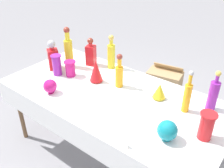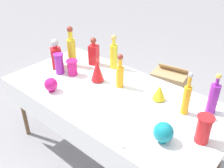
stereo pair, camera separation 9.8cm
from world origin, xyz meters
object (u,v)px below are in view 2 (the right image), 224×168
Objects in this scene: slender_vase_0 at (72,67)px; tall_bottle_2 at (72,49)px; tall_bottle_4 at (213,97)px; round_bowl_1 at (163,132)px; square_decanter_0 at (56,55)px; round_bowl_0 at (51,85)px; tall_bottle_3 at (114,54)px; fluted_vase_0 at (97,70)px; fluted_vase_1 at (159,92)px; tall_bottle_0 at (120,74)px; square_decanter_1 at (94,53)px; slender_vase_1 at (204,128)px; slender_vase_2 at (59,63)px; cardboard_box_behind_left at (168,86)px; tall_bottle_1 at (186,98)px.

tall_bottle_2 is at bearing 138.74° from slender_vase_0.
tall_bottle_4 is 2.32× the size of round_bowl_1.
tall_bottle_2 is 2.90× the size of round_bowl_1.
tall_bottle_2 is 1.38× the size of square_decanter_0.
round_bowl_0 is at bearing -174.63° from round_bowl_1.
tall_bottle_3 is 0.33m from fluted_vase_0.
fluted_vase_1 is at bearing -163.29° from tall_bottle_4.
square_decanter_0 is 0.50m from round_bowl_0.
fluted_vase_0 is (0.07, -0.32, -0.04)m from tall_bottle_3.
slender_vase_0 reaches higher than fluted_vase_1.
tall_bottle_4 is (1.49, 0.17, -0.05)m from tall_bottle_2.
tall_bottle_0 is 0.53m from slender_vase_0.
square_decanter_0 is (-0.47, -0.39, -0.01)m from tall_bottle_3.
tall_bottle_0 is at bearing -19.26° from square_decanter_1.
slender_vase_1 is (0.90, -0.19, -0.02)m from tall_bottle_0.
slender_vase_2 is 0.43× the size of cardboard_box_behind_left.
tall_bottle_1 is at bearing 7.70° from slender_vase_0.
square_decanter_1 is at bearing 49.19° from tall_bottle_2.
tall_bottle_1 reaches higher than round_bowl_1.
tall_bottle_3 reaches higher than slender_vase_2.
slender_vase_0 is (0.01, -0.32, -0.05)m from square_decanter_1.
slender_vase_0 is (-1.17, -0.16, -0.06)m from tall_bottle_1.
cardboard_box_behind_left is (-0.08, 1.17, -0.70)m from tall_bottle_0.
square_decanter_0 reaches higher than slender_vase_0.
slender_vase_2 reaches higher than slender_vase_0.
tall_bottle_3 is at bearing 175.55° from tall_bottle_4.
slender_vase_1 is 1.46× the size of fluted_vase_1.
tall_bottle_2 is at bearing -117.15° from cardboard_box_behind_left.
square_decanter_0 is at bearing -171.05° from fluted_vase_1.
round_bowl_0 is 1.80m from cardboard_box_behind_left.
tall_bottle_3 reaches higher than slender_vase_1.
tall_bottle_1 is 1.72× the size of slender_vase_2.
slender_vase_1 is (1.41, -0.06, 0.03)m from slender_vase_0.
cardboard_box_behind_left is at bearing 65.80° from square_decanter_1.
slender_vase_1 is at bearing -41.85° from tall_bottle_1.
tall_bottle_3 reaches higher than tall_bottle_0.
square_decanter_1 is (0.15, 0.18, -0.06)m from tall_bottle_2.
cardboard_box_behind_left is (0.69, 1.30, -0.70)m from square_decanter_0.
slender_vase_0 is 0.76× the size of slender_vase_1.
tall_bottle_1 reaches higher than round_bowl_0.
cardboard_box_behind_left is (-0.48, 1.12, -0.64)m from fluted_vase_1.
tall_bottle_1 is 2.31× the size of slender_vase_0.
tall_bottle_1 is at bearing -6.41° from fluted_vase_1.
square_decanter_1 reaches higher than slender_vase_0.
slender_vase_1 is 1.13m from fluted_vase_0.
fluted_vase_1 is at bearing 124.78° from round_bowl_1.
square_decanter_0 is 0.64× the size of cardboard_box_behind_left.
round_bowl_1 is (1.46, -0.24, -0.06)m from square_decanter_0.
square_decanter_0 is at bearing 179.38° from slender_vase_0.
tall_bottle_2 is 2.06× the size of slender_vase_2.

